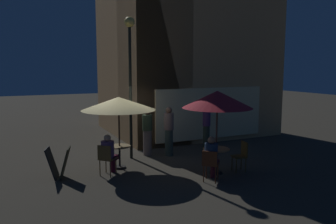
# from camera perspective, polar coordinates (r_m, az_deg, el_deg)

# --- Properties ---
(ground_plane) EXTENTS (60.00, 60.00, 0.00)m
(ground_plane) POSITION_cam_1_polar(r_m,az_deg,el_deg) (11.22, -7.01, -8.79)
(ground_plane) COLOR #353129
(cafe_building) EXTENTS (7.13, 6.19, 9.26)m
(cafe_building) POSITION_cam_1_polar(r_m,az_deg,el_deg) (15.50, 0.84, 13.04)
(cafe_building) COLOR tan
(cafe_building) RESTS_ON ground
(street_lamp_near_corner) EXTENTS (0.35, 0.35, 4.80)m
(street_lamp_near_corner) POSITION_cam_1_polar(r_m,az_deg,el_deg) (11.56, -6.42, 8.87)
(street_lamp_near_corner) COLOR black
(street_lamp_near_corner) RESTS_ON ground
(menu_sandwich_board) EXTENTS (0.78, 0.72, 0.89)m
(menu_sandwich_board) POSITION_cam_1_polar(r_m,az_deg,el_deg) (10.17, -17.94, -8.17)
(menu_sandwich_board) COLOR black
(menu_sandwich_board) RESTS_ON ground
(cafe_table_0) EXTENTS (0.69, 0.69, 0.72)m
(cafe_table_0) POSITION_cam_1_polar(r_m,az_deg,el_deg) (10.76, -8.15, -6.73)
(cafe_table_0) COLOR black
(cafe_table_0) RESTS_ON ground
(cafe_table_1) EXTENTS (0.80, 0.80, 0.75)m
(cafe_table_1) POSITION_cam_1_polar(r_m,az_deg,el_deg) (10.26, 8.11, -7.11)
(cafe_table_1) COLOR black
(cafe_table_1) RESTS_ON ground
(patio_umbrella_0) EXTENTS (2.28, 2.28, 2.24)m
(patio_umbrella_0) POSITION_cam_1_polar(r_m,az_deg,el_deg) (10.49, -8.31, 1.37)
(patio_umbrella_0) COLOR black
(patio_umbrella_0) RESTS_ON ground
(patio_umbrella_1) EXTENTS (2.06, 2.06, 2.47)m
(patio_umbrella_1) POSITION_cam_1_polar(r_m,az_deg,el_deg) (9.97, 8.29, 2.07)
(patio_umbrella_1) COLOR black
(patio_umbrella_1) RESTS_ON ground
(cafe_chair_0) EXTENTS (0.60, 0.60, 0.92)m
(cafe_chair_0) POSITION_cam_1_polar(r_m,az_deg,el_deg) (10.06, -10.35, -7.43)
(cafe_chair_0) COLOR brown
(cafe_chair_0) RESTS_ON ground
(cafe_chair_1) EXTENTS (0.59, 0.59, 0.89)m
(cafe_chair_1) POSITION_cam_1_polar(r_m,az_deg,el_deg) (9.47, 7.13, -8.41)
(cafe_chair_1) COLOR #602E17
(cafe_chair_1) RESTS_ON ground
(cafe_chair_2) EXTENTS (0.45, 0.45, 0.91)m
(cafe_chair_2) POSITION_cam_1_polar(r_m,az_deg,el_deg) (10.59, 12.29, -6.84)
(cafe_chair_2) COLOR #513E19
(cafe_chair_2) RESTS_ON ground
(patron_seated_0) EXTENTS (0.55, 0.55, 1.21)m
(patron_seated_0) POSITION_cam_1_polar(r_m,az_deg,el_deg) (10.14, -9.97, -6.58)
(patron_seated_0) COLOR #461023
(patron_seated_0) RESTS_ON ground
(patron_seated_1) EXTENTS (0.53, 0.54, 1.26)m
(patron_seated_1) POSITION_cam_1_polar(r_m,az_deg,el_deg) (9.55, 7.31, -7.27)
(patron_seated_1) COLOR #491824
(patron_seated_1) RESTS_ON ground
(patron_standing_2) EXTENTS (0.36, 0.36, 1.65)m
(patron_standing_2) POSITION_cam_1_polar(r_m,az_deg,el_deg) (12.17, -3.49, -3.46)
(patron_standing_2) COLOR #77655E
(patron_standing_2) RESTS_ON ground
(patron_standing_3) EXTENTS (0.34, 0.34, 1.75)m
(patron_standing_3) POSITION_cam_1_polar(r_m,az_deg,el_deg) (12.04, 0.15, -3.25)
(patron_standing_3) COLOR #33423A
(patron_standing_3) RESTS_ON ground
(patron_standing_4) EXTENTS (0.30, 0.30, 1.67)m
(patron_standing_4) POSITION_cam_1_polar(r_m,az_deg,el_deg) (13.28, 6.48, -2.41)
(patron_standing_4) COLOR #333D2F
(patron_standing_4) RESTS_ON ground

